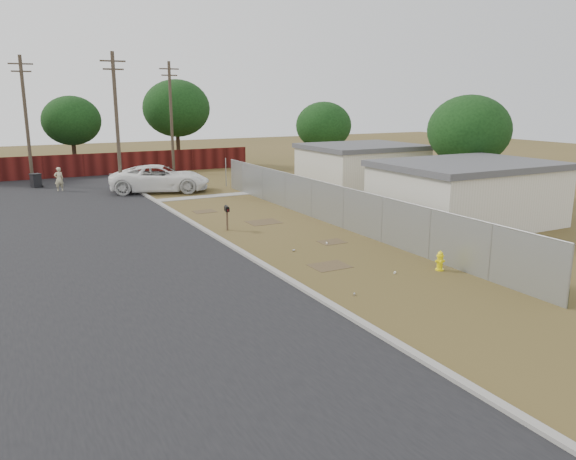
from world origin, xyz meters
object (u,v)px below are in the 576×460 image
fire_hydrant (440,261)px  mailbox (227,211)px  trash_bin (36,180)px  pedestrian (59,179)px  pickup_truck (160,178)px

fire_hydrant → mailbox: (-4.43, 9.55, 0.59)m
mailbox → trash_bin: 19.67m
fire_hydrant → pedestrian: 27.46m
pedestrian → trash_bin: bearing=-70.9°
mailbox → pickup_truck: pickup_truck is taller
pedestrian → pickup_truck: bearing=141.0°
fire_hydrant → pickup_truck: size_ratio=0.12×
fire_hydrant → pedestrian: bearing=111.5°
fire_hydrant → trash_bin: size_ratio=0.75×
trash_bin → fire_hydrant: bearing=-67.9°
pedestrian → trash_bin: 2.74m
pickup_truck → trash_bin: size_ratio=6.55×
trash_bin → mailbox: bearing=-69.4°
pickup_truck → pedestrian: bearing=79.3°
pedestrian → mailbox: bearing=100.6°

